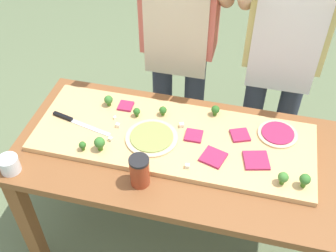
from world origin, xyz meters
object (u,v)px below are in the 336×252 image
Objects in this scene: cheese_crumble_a at (187,166)px; cook_right at (284,46)px; broccoli_floret_center_right at (109,100)px; sauce_jar at (140,171)px; pizza_slice_center at (213,157)px; broccoli_floret_front_left at (83,145)px; broccoli_floret_back_left at (283,178)px; pizza_slice_near_left at (194,136)px; cheese_crumble_d at (182,125)px; pizza_whole_pesto_green at (152,137)px; pizza_slice_near_right at (240,135)px; cheese_crumble_c at (111,139)px; pizza_slice_far_right at (256,160)px; pizza_slice_far_left at (126,106)px; flour_cup at (10,165)px; pizza_whole_beet_magenta at (278,134)px; broccoli_floret_center_left at (305,180)px; broccoli_floret_front_right at (215,110)px; broccoli_floret_front_mid at (137,112)px; chefs_knife at (73,121)px; cheese_crumble_b at (115,118)px; cook_left at (179,33)px; cheese_crumble_e at (118,125)px; prep_table at (180,166)px; broccoli_floret_back_mid at (100,143)px.

cook_right is at bearing 65.55° from cheese_crumble_a.
sauce_jar reaches higher than broccoli_floret_center_right.
pizza_slice_center is 0.59m from broccoli_floret_front_left.
broccoli_floret_back_left is 0.04× the size of cook_right.
cheese_crumble_d is (-0.07, 0.05, 0.00)m from pizza_slice_near_left.
pizza_slice_near_right is (0.40, 0.12, -0.00)m from pizza_whole_pesto_green.
cheese_crumble_a is 1.05× the size of cheese_crumble_c.
pizza_slice_near_right is 0.28m from cheese_crumble_d.
broccoli_floret_center_right is at bearing 164.96° from pizza_slice_far_right.
pizza_slice_far_left is 0.62m from flour_cup.
broccoli_floret_center_left is (0.12, -0.28, 0.03)m from pizza_whole_beet_magenta.
pizza_slice_far_right is 1.22× the size of flour_cup.
broccoli_floret_front_mid is (-0.37, -0.10, -0.00)m from broccoli_floret_front_right.
cheese_crumble_a is at bearing -39.62° from pizza_slice_far_left.
broccoli_floret_back_left is at bearing -8.17° from chefs_knife.
pizza_slice_center is 0.34m from sauce_jar.
cheese_crumble_c is at bearing -162.47° from pizza_slice_near_left.
cheese_crumble_b is (-0.61, -0.03, 0.00)m from pizza_slice_near_right.
broccoli_floret_back_left is 0.88m from broccoli_floret_front_left.
cook_left and cook_right have the same top height.
cook_right is (0.76, 0.54, 0.19)m from cheese_crumble_b.
cheese_crumble_c is (-0.58, -0.17, 0.00)m from pizza_slice_near_right.
pizza_slice_far_right is at bearing 8.66° from broccoli_floret_front_left.
pizza_slice_center and pizza_slice_near_right have the same top height.
sauce_jar is (0.20, -0.43, 0.04)m from pizza_slice_far_left.
broccoli_floret_front_mid is (-0.51, 0.02, 0.02)m from pizza_slice_near_right.
pizza_slice_center is 0.13m from cheese_crumble_a.
broccoli_floret_front_right is at bearing 80.47° from cheese_crumble_a.
pizza_slice_center is at bearing 166.72° from broccoli_floret_back_left.
cheese_crumble_c is at bearing -146.61° from broccoli_floret_front_right.
sauce_jar is (-0.18, -0.11, 0.04)m from cheese_crumble_a.
broccoli_floret_front_left reaches higher than cheese_crumble_e.
broccoli_floret_center_left is at bearing -12.91° from cheese_crumble_b.
broccoli_floret_front_right is at bearing 24.05° from cheese_crumble_e.
prep_table is 88.77× the size of cheese_crumble_c.
cheese_crumble_b is 0.75× the size of cheese_crumble_e.
cook_right is (0.72, 0.59, 0.18)m from cheese_crumble_e.
cheese_crumble_c is at bearing 137.10° from sauce_jar.
cheese_crumble_b is (-0.36, 0.10, 0.15)m from prep_table.
broccoli_floret_back_mid is at bearing -149.41° from pizza_whole_pesto_green.
broccoli_floret_front_right is 0.53m from cheese_crumble_c.
broccoli_floret_front_right reaches higher than cheese_crumble_a.
cook_right is (0.06, 0.65, 0.19)m from pizza_slice_far_right.
pizza_slice_far_left is 0.49× the size of sauce_jar.
cheese_crumble_b is 0.40m from sauce_jar.
flour_cup reaches higher than cheese_crumble_d.
broccoli_floret_center_left is at bearing -17.40° from broccoli_floret_front_mid.
sauce_jar is 1.03m from cook_right.
cheese_crumble_e is at bearing 169.78° from broccoli_floret_center_left.
sauce_jar is at bearing -42.90° from cheese_crumble_c.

